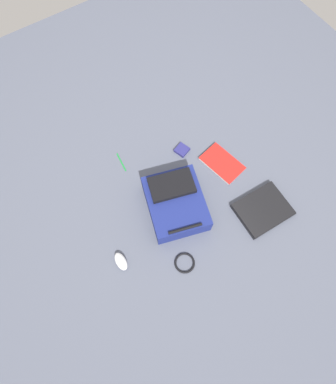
# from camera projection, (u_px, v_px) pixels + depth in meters

# --- Properties ---
(ground_plane) EXTENTS (3.60, 3.60, 0.00)m
(ground_plane) POSITION_uv_depth(u_px,v_px,m) (174.00, 193.00, 1.93)
(ground_plane) COLOR #4C5160
(backpack) EXTENTS (0.41, 0.46, 0.16)m
(backpack) POSITION_uv_depth(u_px,v_px,m) (175.00, 203.00, 1.83)
(backpack) COLOR navy
(backpack) RESTS_ON ground_plane
(laptop) EXTENTS (0.31, 0.25, 0.03)m
(laptop) POSITION_uv_depth(u_px,v_px,m) (263.00, 209.00, 1.87)
(laptop) COLOR black
(laptop) RESTS_ON ground_plane
(book_manual) EXTENTS (0.21, 0.29, 0.02)m
(book_manual) POSITION_uv_depth(u_px,v_px,m) (222.00, 163.00, 2.00)
(book_manual) COLOR silver
(book_manual) RESTS_ON ground_plane
(computer_mouse) EXTENTS (0.06, 0.11, 0.04)m
(computer_mouse) POSITION_uv_depth(u_px,v_px,m) (121.00, 261.00, 1.75)
(computer_mouse) COLOR silver
(computer_mouse) RESTS_ON ground_plane
(cable_coil) EXTENTS (0.12, 0.12, 0.01)m
(cable_coil) POSITION_uv_depth(u_px,v_px,m) (185.00, 263.00, 1.77)
(cable_coil) COLOR black
(cable_coil) RESTS_ON ground_plane
(pen_black) EXTENTS (0.02, 0.14, 0.01)m
(pen_black) POSITION_uv_depth(u_px,v_px,m) (121.00, 162.00, 2.01)
(pen_black) COLOR #198C33
(pen_black) RESTS_ON ground_plane
(earbud_pouch) EXTENTS (0.10, 0.10, 0.02)m
(earbud_pouch) POSITION_uv_depth(u_px,v_px,m) (182.00, 150.00, 2.03)
(earbud_pouch) COLOR navy
(earbud_pouch) RESTS_ON ground_plane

